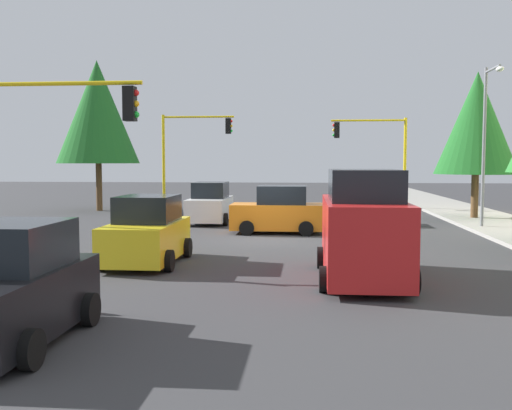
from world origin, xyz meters
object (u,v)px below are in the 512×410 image
at_px(street_lamp_curbside, 487,129).
at_px(car_orange, 279,212).
at_px(traffic_signal_far_left, 375,145).
at_px(car_white, 210,204).
at_px(traffic_signal_near_right, 52,133).
at_px(traffic_signal_far_right, 191,142).
at_px(car_black, 7,289).
at_px(tree_roadside_mid, 477,123).
at_px(car_yellow, 147,233).
at_px(tree_opposite_side, 98,112).
at_px(delivery_van_red, 363,229).
at_px(car_blue, 345,205).

distance_m(street_lamp_curbside, car_orange, 9.59).
bearing_deg(traffic_signal_far_left, car_white, -46.83).
relative_size(traffic_signal_near_right, traffic_signal_far_left, 0.94).
bearing_deg(traffic_signal_far_right, car_black, 5.23).
height_order(tree_roadside_mid, car_orange, tree_roadside_mid).
distance_m(tree_roadside_mid, car_yellow, 19.22).
height_order(traffic_signal_far_right, street_lamp_curbside, street_lamp_curbside).
relative_size(car_yellow, car_black, 1.06).
bearing_deg(tree_roadside_mid, car_orange, -57.99).
bearing_deg(car_orange, car_black, -13.76).
bearing_deg(tree_opposite_side, street_lamp_curbside, 67.45).
height_order(traffic_signal_far_right, car_white, traffic_signal_far_right).
bearing_deg(car_yellow, car_orange, 155.28).
bearing_deg(traffic_signal_far_right, car_orange, 27.08).
xyz_separation_m(traffic_signal_near_right, car_yellow, (-0.48, 2.58, -2.88)).
height_order(delivery_van_red, car_yellow, delivery_van_red).
relative_size(car_orange, car_blue, 1.05).
relative_size(delivery_van_red, car_yellow, 1.25).
xyz_separation_m(car_black, car_white, (-18.71, 0.15, 0.00)).
xyz_separation_m(street_lamp_curbside, tree_roadside_mid, (-4.39, 0.80, 0.54)).
bearing_deg(delivery_van_red, traffic_signal_far_left, 172.79).
xyz_separation_m(traffic_signal_far_right, car_blue, (7.95, 9.12, -3.28)).
distance_m(traffic_signal_far_left, tree_opposite_side, 16.92).
relative_size(tree_opposite_side, car_yellow, 2.35).
relative_size(traffic_signal_near_right, delivery_van_red, 1.11).
distance_m(traffic_signal_far_right, tree_roadside_mid, 16.85).
bearing_deg(tree_roadside_mid, car_blue, -73.58).
xyz_separation_m(car_orange, car_white, (-3.74, -3.52, 0.00)).
distance_m(delivery_van_red, car_white, 14.47).
relative_size(tree_opposite_side, car_black, 2.50).
distance_m(tree_roadside_mid, car_blue, 7.97).
xyz_separation_m(street_lamp_curbside, delivery_van_red, (10.98, -6.21, -3.07)).
xyz_separation_m(traffic_signal_far_right, car_white, (8.26, 2.61, -3.28)).
relative_size(tree_roadside_mid, car_orange, 1.94).
distance_m(traffic_signal_far_right, traffic_signal_near_right, 20.00).
relative_size(delivery_van_red, car_black, 1.33).
bearing_deg(traffic_signal_far_left, tree_opposite_side, -83.17).
xyz_separation_m(traffic_signal_far_left, street_lamp_curbside, (10.39, 3.51, 0.36)).
relative_size(tree_opposite_side, car_white, 2.23).
xyz_separation_m(car_blue, car_white, (0.31, -6.51, 0.00)).
xyz_separation_m(tree_roadside_mid, car_white, (2.26, -13.12, -3.99)).
distance_m(traffic_signal_far_right, car_yellow, 19.97).
xyz_separation_m(traffic_signal_near_right, traffic_signal_far_left, (-20.00, 11.33, 0.21)).
height_order(traffic_signal_far_left, car_orange, traffic_signal_far_left).
xyz_separation_m(tree_opposite_side, car_yellow, (17.52, 7.94, -5.03)).
distance_m(traffic_signal_near_right, car_yellow, 3.89).
relative_size(traffic_signal_far_right, tree_roadside_mid, 0.79).
height_order(tree_opposite_side, car_black, tree_opposite_side).
distance_m(traffic_signal_far_right, car_black, 27.28).
distance_m(car_orange, car_blue, 5.03).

